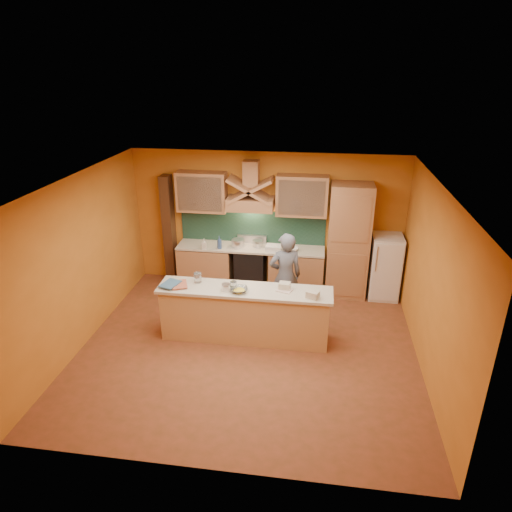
# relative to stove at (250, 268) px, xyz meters

# --- Properties ---
(floor) EXTENTS (5.50, 5.00, 0.01)m
(floor) POSITION_rel_stove_xyz_m (0.30, -2.20, -0.45)
(floor) COLOR brown
(floor) RESTS_ON ground
(ceiling) EXTENTS (5.50, 5.00, 0.01)m
(ceiling) POSITION_rel_stove_xyz_m (0.30, -2.20, 2.35)
(ceiling) COLOR white
(ceiling) RESTS_ON wall_back
(wall_back) EXTENTS (5.50, 0.02, 2.80)m
(wall_back) POSITION_rel_stove_xyz_m (0.30, 0.30, 0.95)
(wall_back) COLOR orange
(wall_back) RESTS_ON floor
(wall_front) EXTENTS (5.50, 0.02, 2.80)m
(wall_front) POSITION_rel_stove_xyz_m (0.30, -4.70, 0.95)
(wall_front) COLOR orange
(wall_front) RESTS_ON floor
(wall_left) EXTENTS (0.02, 5.00, 2.80)m
(wall_left) POSITION_rel_stove_xyz_m (-2.45, -2.20, 0.95)
(wall_left) COLOR orange
(wall_left) RESTS_ON floor
(wall_right) EXTENTS (0.02, 5.00, 2.80)m
(wall_right) POSITION_rel_stove_xyz_m (3.05, -2.20, 0.95)
(wall_right) COLOR orange
(wall_right) RESTS_ON floor
(base_cabinet_left) EXTENTS (1.10, 0.60, 0.86)m
(base_cabinet_left) POSITION_rel_stove_xyz_m (-0.95, 0.00, -0.02)
(base_cabinet_left) COLOR #B47C52
(base_cabinet_left) RESTS_ON floor
(base_cabinet_right) EXTENTS (1.10, 0.60, 0.86)m
(base_cabinet_right) POSITION_rel_stove_xyz_m (0.95, 0.00, -0.02)
(base_cabinet_right) COLOR #B47C52
(base_cabinet_right) RESTS_ON floor
(counter_top) EXTENTS (3.00, 0.62, 0.04)m
(counter_top) POSITION_rel_stove_xyz_m (-0.00, 0.00, 0.45)
(counter_top) COLOR beige
(counter_top) RESTS_ON base_cabinet_left
(stove) EXTENTS (0.60, 0.58, 0.90)m
(stove) POSITION_rel_stove_xyz_m (0.00, 0.00, 0.00)
(stove) COLOR black
(stove) RESTS_ON floor
(backsplash) EXTENTS (3.00, 0.03, 0.70)m
(backsplash) POSITION_rel_stove_xyz_m (-0.00, 0.28, 0.80)
(backsplash) COLOR #18362B
(backsplash) RESTS_ON wall_back
(range_hood) EXTENTS (0.92, 0.50, 0.24)m
(range_hood) POSITION_rel_stove_xyz_m (0.00, 0.05, 1.37)
(range_hood) COLOR #B47C52
(range_hood) RESTS_ON wall_back
(hood_chimney) EXTENTS (0.30, 0.30, 0.50)m
(hood_chimney) POSITION_rel_stove_xyz_m (0.00, 0.15, 1.95)
(hood_chimney) COLOR #B47C52
(hood_chimney) RESTS_ON wall_back
(upper_cabinet_left) EXTENTS (1.00, 0.35, 0.80)m
(upper_cabinet_left) POSITION_rel_stove_xyz_m (-1.00, 0.12, 1.55)
(upper_cabinet_left) COLOR #B47C52
(upper_cabinet_left) RESTS_ON wall_back
(upper_cabinet_right) EXTENTS (1.00, 0.35, 0.80)m
(upper_cabinet_right) POSITION_rel_stove_xyz_m (1.00, 0.12, 1.55)
(upper_cabinet_right) COLOR #B47C52
(upper_cabinet_right) RESTS_ON wall_back
(pantry_column) EXTENTS (0.80, 0.60, 2.30)m
(pantry_column) POSITION_rel_stove_xyz_m (1.95, 0.00, 0.70)
(pantry_column) COLOR #B47C52
(pantry_column) RESTS_ON floor
(fridge) EXTENTS (0.58, 0.60, 1.30)m
(fridge) POSITION_rel_stove_xyz_m (2.70, 0.00, 0.20)
(fridge) COLOR white
(fridge) RESTS_ON floor
(trim_column_left) EXTENTS (0.20, 0.30, 2.30)m
(trim_column_left) POSITION_rel_stove_xyz_m (-1.75, 0.15, 0.70)
(trim_column_left) COLOR #472816
(trim_column_left) RESTS_ON floor
(island_body) EXTENTS (2.80, 0.55, 0.88)m
(island_body) POSITION_rel_stove_xyz_m (0.20, -1.90, -0.01)
(island_body) COLOR tan
(island_body) RESTS_ON floor
(island_top) EXTENTS (2.90, 0.62, 0.05)m
(island_top) POSITION_rel_stove_xyz_m (0.20, -1.90, 0.47)
(island_top) COLOR beige
(island_top) RESTS_ON island_body
(person) EXTENTS (0.69, 0.55, 1.65)m
(person) POSITION_rel_stove_xyz_m (0.81, -1.08, 0.38)
(person) COLOR slate
(person) RESTS_ON floor
(pot_large) EXTENTS (0.32, 0.32, 0.17)m
(pot_large) POSITION_rel_stove_xyz_m (-0.25, -0.03, 0.53)
(pot_large) COLOR silver
(pot_large) RESTS_ON stove
(pot_small) EXTENTS (0.23, 0.23, 0.13)m
(pot_small) POSITION_rel_stove_xyz_m (0.14, 0.03, 0.51)
(pot_small) COLOR silver
(pot_small) RESTS_ON stove
(soap_bottle_a) EXTENTS (0.11, 0.11, 0.21)m
(soap_bottle_a) POSITION_rel_stove_xyz_m (-0.90, -0.23, 0.58)
(soap_bottle_a) COLOR silver
(soap_bottle_a) RESTS_ON counter_top
(soap_bottle_b) EXTENTS (0.11, 0.11, 0.26)m
(soap_bottle_b) POSITION_rel_stove_xyz_m (-0.60, -0.18, 0.60)
(soap_bottle_b) COLOR #314E89
(soap_bottle_b) RESTS_ON counter_top
(bowl_back) EXTENTS (0.28, 0.28, 0.07)m
(bowl_back) POSITION_rel_stove_xyz_m (0.87, -0.08, 0.50)
(bowl_back) COLOR silver
(bowl_back) RESTS_ON counter_top
(dish_rack) EXTENTS (0.32, 0.26, 0.11)m
(dish_rack) POSITION_rel_stove_xyz_m (0.49, -0.13, 0.53)
(dish_rack) COLOR white
(dish_rack) RESTS_ON counter_top
(book_lower) EXTENTS (0.36, 0.41, 0.03)m
(book_lower) POSITION_rel_stove_xyz_m (-1.02, -1.99, 0.51)
(book_lower) COLOR #B45A40
(book_lower) RESTS_ON island_top
(book_upper) EXTENTS (0.34, 0.41, 0.03)m
(book_upper) POSITION_rel_stove_xyz_m (-1.17, -1.93, 0.53)
(book_upper) COLOR #3C6184
(book_upper) RESTS_ON island_top
(jar_large) EXTENTS (0.17, 0.17, 0.17)m
(jar_large) POSITION_rel_stove_xyz_m (-0.63, -1.77, 0.58)
(jar_large) COLOR silver
(jar_large) RESTS_ON island_top
(jar_small) EXTENTS (0.12, 0.12, 0.16)m
(jar_small) POSITION_rel_stove_xyz_m (0.03, -1.97, 0.57)
(jar_small) COLOR white
(jar_small) RESTS_ON island_top
(kitchen_scale) EXTENTS (0.14, 0.14, 0.10)m
(kitchen_scale) POSITION_rel_stove_xyz_m (-0.09, -2.00, 0.54)
(kitchen_scale) COLOR white
(kitchen_scale) RESTS_ON island_top
(mixing_bowl) EXTENTS (0.33, 0.33, 0.07)m
(mixing_bowl) POSITION_rel_stove_xyz_m (0.13, -2.02, 0.53)
(mixing_bowl) COLOR silver
(mixing_bowl) RESTS_ON island_top
(cloth) EXTENTS (0.29, 0.25, 0.02)m
(cloth) POSITION_rel_stove_xyz_m (0.86, -1.87, 0.50)
(cloth) COLOR beige
(cloth) RESTS_ON island_top
(grocery_bag_a) EXTENTS (0.20, 0.16, 0.12)m
(grocery_bag_a) POSITION_rel_stove_xyz_m (0.85, -1.82, 0.55)
(grocery_bag_a) COLOR beige
(grocery_bag_a) RESTS_ON island_top
(grocery_bag_b) EXTENTS (0.23, 0.21, 0.12)m
(grocery_bag_b) POSITION_rel_stove_xyz_m (1.32, -2.05, 0.55)
(grocery_bag_b) COLOR beige
(grocery_bag_b) RESTS_ON island_top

